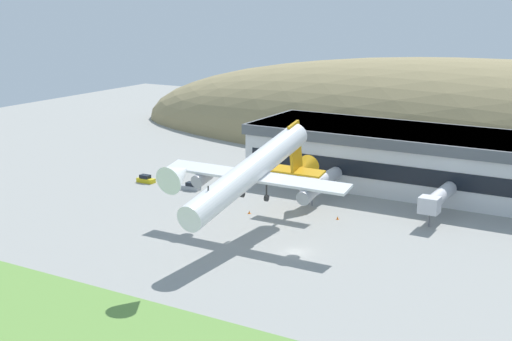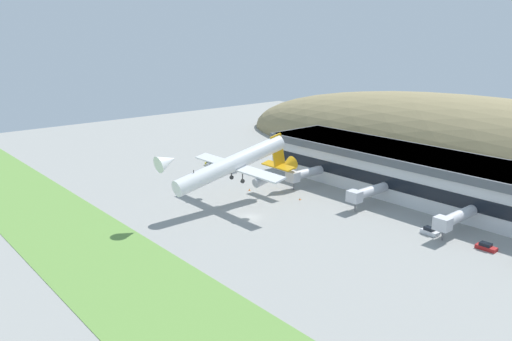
% 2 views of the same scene
% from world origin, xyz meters
% --- Properties ---
extents(ground_plane, '(314.60, 314.60, 0.00)m').
position_xyz_m(ground_plane, '(0.00, 0.00, 0.00)').
color(ground_plane, gray).
extents(grass_strip_foreground, '(283.14, 23.95, 0.08)m').
position_xyz_m(grass_strip_foreground, '(0.00, -38.20, 0.04)').
color(grass_strip_foreground, '#669342').
rests_on(grass_strip_foreground, ground_plane).
extents(hill_backdrop, '(218.29, 66.78, 46.24)m').
position_xyz_m(hill_backdrop, '(8.51, 93.91, 0.00)').
color(hill_backdrop, '#8E7F56').
rests_on(hill_backdrop, ground_plane).
extents(terminal_building, '(90.54, 23.07, 12.07)m').
position_xyz_m(terminal_building, '(14.15, 46.00, 6.83)').
color(terminal_building, silver).
rests_on(terminal_building, ground_plane).
extents(jetway_0, '(3.38, 13.22, 5.43)m').
position_xyz_m(jetway_0, '(-8.95, 27.65, 3.99)').
color(jetway_0, silver).
rests_on(jetway_0, ground_plane).
extents(jetway_1, '(3.38, 14.20, 5.43)m').
position_xyz_m(jetway_1, '(14.13, 27.13, 3.99)').
color(jetway_1, silver).
rests_on(jetway_1, ground_plane).
extents(jetway_2, '(3.38, 14.63, 5.43)m').
position_xyz_m(jetway_2, '(38.44, 26.90, 3.99)').
color(jetway_2, silver).
rests_on(jetway_2, ground_plane).
extents(cargo_airplane, '(33.35, 44.23, 12.74)m').
position_xyz_m(cargo_airplane, '(-9.61, 2.67, 11.02)').
color(cargo_airplane, white).
extents(service_car_0, '(4.21, 1.95, 1.47)m').
position_xyz_m(service_car_0, '(47.02, 24.76, 0.61)').
color(service_car_0, '#B21E1E').
rests_on(service_car_0, ground_plane).
extents(service_car_1, '(3.98, 1.68, 1.67)m').
position_xyz_m(service_car_1, '(-47.16, 21.31, 0.69)').
color(service_car_1, gold).
rests_on(service_car_1, ground_plane).
extents(service_car_2, '(4.07, 1.90, 1.63)m').
position_xyz_m(service_car_2, '(-35.32, 21.34, 0.67)').
color(service_car_2, '#999EA3').
rests_on(service_car_2, ground_plane).
extents(service_car_3, '(4.12, 2.12, 1.63)m').
position_xyz_m(service_car_3, '(34.81, 23.38, 0.67)').
color(service_car_3, silver).
rests_on(service_car_3, ground_plane).
extents(traffic_cone_0, '(0.52, 0.52, 0.58)m').
position_xyz_m(traffic_cone_0, '(-1.23, 18.48, 0.28)').
color(traffic_cone_0, orange).
rests_on(traffic_cone_0, ground_plane).
extents(traffic_cone_1, '(0.52, 0.52, 0.58)m').
position_xyz_m(traffic_cone_1, '(-16.63, 13.41, 0.28)').
color(traffic_cone_1, orange).
rests_on(traffic_cone_1, ground_plane).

